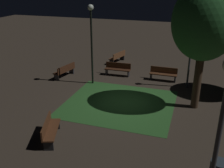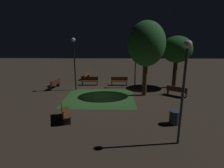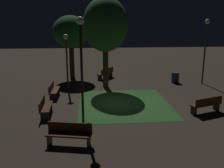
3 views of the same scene
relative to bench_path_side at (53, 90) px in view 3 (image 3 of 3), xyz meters
name	(u,v)px [view 3 (image 3 of 3)]	position (x,y,z in m)	size (l,w,h in m)	color
ground_plane	(118,103)	(1.59, 4.02, -0.48)	(60.00, 60.00, 0.00)	#3D3328
grass_lawn	(124,104)	(1.77, 4.33, -0.48)	(5.82, 5.26, 0.01)	#2D6028
bench_path_side	(53,90)	(0.00, 0.00, 0.00)	(1.81, 0.51, 0.88)	#512D19
bench_back_row	(45,106)	(3.19, 0.00, 0.00)	(1.81, 0.53, 0.88)	#422314
bench_corner	(69,133)	(6.54, 1.51, 0.00)	(0.84, 1.86, 0.88)	#422314
bench_front_left	(207,104)	(3.57, 8.52, 0.00)	(1.07, 1.86, 0.88)	#512D19
bench_front_right	(106,73)	(-4.97, 3.68, 0.00)	(1.73, 1.46, 0.88)	brown
tree_tall_center	(71,32)	(-5.59, 0.83, 3.33)	(2.97, 2.97, 5.17)	#38281C
tree_left_canopy	(105,25)	(-2.14, 3.48, 3.96)	(3.15, 3.15, 6.36)	#423021
lamp_post_plaza_east	(206,41)	(-2.61, 11.02, 2.79)	(0.36, 0.36, 4.87)	#333338
lamp_post_near_wall	(81,54)	(4.28, 2.00, 2.85)	(0.36, 0.36, 4.97)	black
lamp_post_plaza_west	(66,52)	(-1.59, 0.79, 2.21)	(0.36, 0.36, 3.88)	#333338
trash_bin	(175,77)	(-3.05, 9.02, -0.07)	(0.58, 0.58, 0.82)	#2D3842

